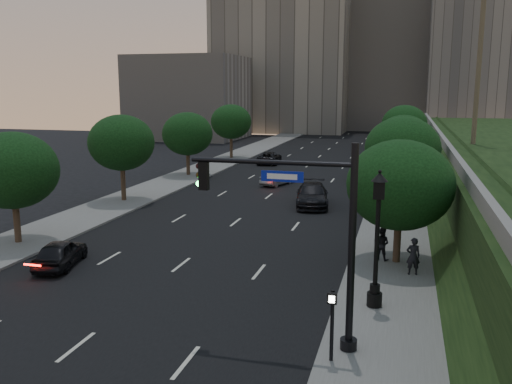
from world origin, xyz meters
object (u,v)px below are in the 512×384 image
(sedan_near_left, at_px, (60,253))
(sedan_mid_left, at_px, (278,178))
(sedan_far_left, at_px, (270,158))
(sedan_near_right, at_px, (312,195))
(traffic_signal_mast, at_px, (318,244))
(pedestrian_a, at_px, (413,256))
(pedestrian_c, at_px, (396,212))
(street_lamp, at_px, (377,246))
(pedestrian_b, at_px, (382,244))
(sedan_far_right, at_px, (362,173))

(sedan_near_left, relative_size, sedan_mid_left, 1.01)
(sedan_near_left, distance_m, sedan_far_left, 38.57)
(sedan_far_left, relative_size, sedan_near_right, 0.87)
(sedan_near_left, bearing_deg, sedan_near_right, -132.77)
(sedan_far_left, bearing_deg, sedan_near_right, 108.35)
(sedan_near_right, bearing_deg, sedan_far_left, 102.33)
(sedan_near_left, bearing_deg, traffic_signal_mast, 145.36)
(pedestrian_a, height_order, pedestrian_c, pedestrian_a)
(street_lamp, bearing_deg, sedan_near_left, 175.07)
(sedan_mid_left, xyz_separation_m, sedan_far_left, (-4.09, 13.47, 0.04))
(street_lamp, relative_size, pedestrian_a, 3.19)
(sedan_far_left, height_order, pedestrian_c, pedestrian_c)
(traffic_signal_mast, height_order, sedan_near_right, traffic_signal_mast)
(pedestrian_a, height_order, pedestrian_b, pedestrian_a)
(sedan_mid_left, height_order, pedestrian_b, pedestrian_b)
(street_lamp, xyz_separation_m, sedan_near_right, (-5.59, 18.47, -1.81))
(sedan_near_right, xyz_separation_m, sedan_far_right, (2.77, 11.74, -0.04))
(sedan_mid_left, relative_size, pedestrian_b, 2.39)
(sedan_near_right, relative_size, pedestrian_c, 3.29)
(pedestrian_b, bearing_deg, pedestrian_a, 148.55)
(sedan_near_left, distance_m, sedan_near_right, 19.67)
(traffic_signal_mast, relative_size, pedestrian_c, 4.05)
(sedan_far_right, bearing_deg, pedestrian_c, -70.94)
(sedan_near_left, distance_m, pedestrian_a, 16.96)
(pedestrian_a, distance_m, pedestrian_b, 2.40)
(sedan_far_right, bearing_deg, pedestrian_a, -72.98)
(street_lamp, relative_size, sedan_near_right, 0.99)
(sedan_far_left, xyz_separation_m, pedestrian_a, (15.67, -35.62, 0.34))
(street_lamp, height_order, sedan_near_left, street_lamp)
(pedestrian_c, bearing_deg, pedestrian_a, 109.74)
(traffic_signal_mast, distance_m, sedan_near_left, 14.78)
(sedan_near_right, bearing_deg, sedan_far_right, 67.19)
(pedestrian_b, distance_m, pedestrian_c, 7.38)
(street_lamp, height_order, pedestrian_a, street_lamp)
(sedan_far_right, bearing_deg, pedestrian_b, -75.76)
(street_lamp, distance_m, sedan_far_right, 30.39)
(sedan_mid_left, height_order, sedan_far_right, sedan_far_right)
(sedan_far_right, distance_m, pedestrian_c, 17.07)
(sedan_near_right, bearing_deg, street_lamp, -82.69)
(pedestrian_b, height_order, pedestrian_c, pedestrian_c)
(sedan_near_left, bearing_deg, pedestrian_c, -155.88)
(sedan_mid_left, bearing_deg, pedestrian_c, 148.61)
(sedan_near_left, distance_m, pedestrian_b, 15.94)
(traffic_signal_mast, bearing_deg, street_lamp, 66.39)
(street_lamp, xyz_separation_m, sedan_far_left, (-14.17, 39.86, -1.94))
(sedan_near_right, distance_m, sedan_far_right, 12.06)
(sedan_far_right, distance_m, pedestrian_a, 26.32)
(sedan_near_right, distance_m, pedestrian_a, 15.89)
(sedan_near_right, bearing_deg, traffic_signal_mast, -89.69)
(sedan_near_right, xyz_separation_m, pedestrian_a, (7.08, -14.22, 0.20))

